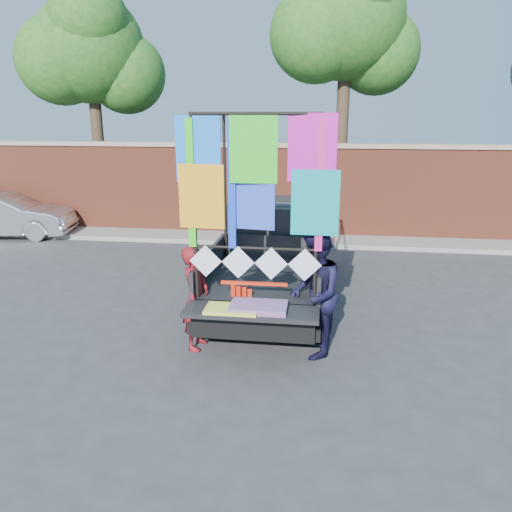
# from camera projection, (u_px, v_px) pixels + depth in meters

# --- Properties ---
(ground) EXTENTS (90.00, 90.00, 0.00)m
(ground) POSITION_uv_depth(u_px,v_px,m) (282.00, 344.00, 7.63)
(ground) COLOR #38383A
(ground) RESTS_ON ground
(brick_wall) EXTENTS (30.00, 0.45, 2.61)m
(brick_wall) POSITION_uv_depth(u_px,v_px,m) (304.00, 190.00, 13.92)
(brick_wall) COLOR brown
(brick_wall) RESTS_ON ground
(curb) EXTENTS (30.00, 1.20, 0.12)m
(curb) POSITION_uv_depth(u_px,v_px,m) (302.00, 240.00, 13.61)
(curb) COLOR gray
(curb) RESTS_ON ground
(tree_left) EXTENTS (4.20, 3.30, 7.05)m
(tree_left) POSITION_uv_depth(u_px,v_px,m) (90.00, 53.00, 14.78)
(tree_left) COLOR #38281C
(tree_left) RESTS_ON ground
(tree_mid) EXTENTS (4.20, 3.30, 7.73)m
(tree_mid) POSITION_uv_depth(u_px,v_px,m) (347.00, 26.00, 13.64)
(tree_mid) COLOR #38281C
(tree_mid) RESTS_ON ground
(pickup_truck) EXTENTS (2.16, 5.43, 3.42)m
(pickup_truck) POSITION_uv_depth(u_px,v_px,m) (274.00, 250.00, 9.61)
(pickup_truck) COLOR black
(pickup_truck) RESTS_ON ground
(sedan) EXTENTS (3.88, 1.82, 1.23)m
(sedan) POSITION_uv_depth(u_px,v_px,m) (5.00, 215.00, 14.06)
(sedan) COLOR silver
(sedan) RESTS_ON ground
(woman) EXTENTS (0.41, 0.59, 1.57)m
(woman) POSITION_uv_depth(u_px,v_px,m) (196.00, 298.00, 7.34)
(woman) COLOR maroon
(woman) RESTS_ON ground
(man) EXTENTS (0.74, 0.93, 1.86)m
(man) POSITION_uv_depth(u_px,v_px,m) (314.00, 294.00, 7.08)
(man) COLOR black
(man) RESTS_ON ground
(streamer_bundle) EXTENTS (0.96, 0.06, 0.66)m
(streamer_bundle) POSITION_uv_depth(u_px,v_px,m) (247.00, 296.00, 7.22)
(streamer_bundle) COLOR red
(streamer_bundle) RESTS_ON ground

